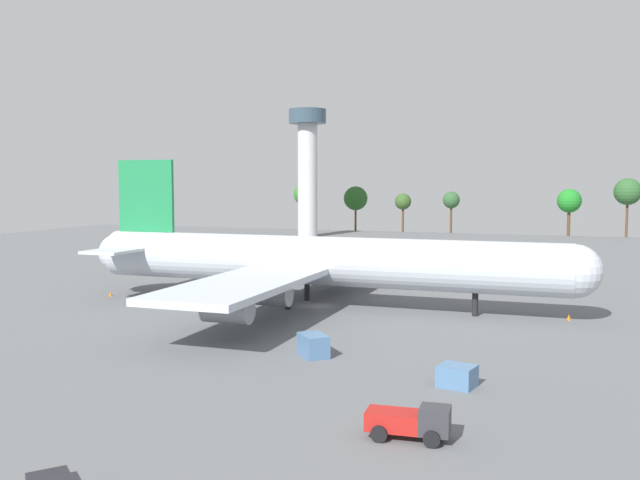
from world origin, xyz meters
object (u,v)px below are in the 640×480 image
at_px(cargo_airplane, 317,262).
at_px(safety_cone_nose, 569,317).
at_px(control_tower, 308,161).
at_px(fuel_truck, 514,279).
at_px(catering_truck, 247,259).
at_px(cargo_container_fore, 457,376).
at_px(cargo_loader, 411,421).
at_px(safety_cone_tail, 111,294).
at_px(cargo_container_aft, 313,345).

bearing_deg(cargo_airplane, safety_cone_nose, 1.96).
bearing_deg(control_tower, safety_cone_nose, -55.64).
bearing_deg(cargo_airplane, fuel_truck, 47.69).
bearing_deg(catering_truck, safety_cone_nose, -31.53).
bearing_deg(control_tower, cargo_container_fore, -65.01).
height_order(cargo_loader, safety_cone_tail, cargo_loader).
height_order(cargo_loader, control_tower, control_tower).
bearing_deg(safety_cone_tail, safety_cone_nose, 3.38).
distance_m(cargo_loader, catering_truck, 87.75).
relative_size(cargo_loader, fuel_truck, 1.14).
height_order(cargo_container_fore, safety_cone_nose, cargo_container_fore).
bearing_deg(control_tower, cargo_airplane, -68.89).
bearing_deg(cargo_airplane, control_tower, 111.11).
distance_m(cargo_container_aft, safety_cone_tail, 41.91).
bearing_deg(fuel_truck, safety_cone_tail, -152.31).
height_order(safety_cone_nose, control_tower, control_tower).
relative_size(catering_truck, safety_cone_nose, 6.54).
relative_size(safety_cone_tail, control_tower, 0.02).
height_order(safety_cone_tail, control_tower, control_tower).
xyz_separation_m(cargo_container_fore, cargo_container_aft, (-13.19, 4.87, 0.16)).
distance_m(cargo_airplane, cargo_container_fore, 35.46).
bearing_deg(fuel_truck, safety_cone_nose, -72.22).
relative_size(catering_truck, control_tower, 0.12).
bearing_deg(cargo_loader, safety_cone_nose, 77.37).
relative_size(cargo_loader, safety_cone_tail, 7.88).
bearing_deg(cargo_airplane, cargo_container_fore, -53.04).
relative_size(catering_truck, cargo_container_aft, 1.21).
height_order(fuel_truck, safety_cone_nose, fuel_truck).
xyz_separation_m(cargo_loader, cargo_container_fore, (1.06, 11.51, -0.29)).
xyz_separation_m(catering_truck, control_tower, (-12.51, 65.29, 20.02)).
relative_size(cargo_loader, cargo_container_fore, 1.67).
xyz_separation_m(safety_cone_nose, safety_cone_tail, (-57.60, -3.41, -0.01)).
relative_size(safety_cone_nose, safety_cone_tail, 1.04).
xyz_separation_m(cargo_airplane, catering_truck, (-26.20, 34.97, -4.45)).
distance_m(cargo_container_aft, safety_cone_nose, 32.20).
bearing_deg(catering_truck, cargo_loader, -58.18).
height_order(cargo_loader, catering_truck, catering_truck).
distance_m(safety_cone_tail, control_tower, 105.24).
bearing_deg(fuel_truck, catering_truck, 167.08).
xyz_separation_m(cargo_airplane, fuel_truck, (21.81, 23.96, -4.39)).
height_order(cargo_airplane, safety_cone_tail, cargo_airplane).
bearing_deg(safety_cone_tail, cargo_loader, -37.48).
xyz_separation_m(cargo_loader, safety_cone_nose, (9.10, 40.60, -0.76)).
relative_size(catering_truck, cargo_container_fore, 1.45).
bearing_deg(cargo_container_aft, cargo_container_fore, -20.28).
height_order(cargo_loader, cargo_container_fore, cargo_loader).
distance_m(cargo_loader, safety_cone_nose, 41.61).
height_order(fuel_truck, safety_cone_tail, fuel_truck).
bearing_deg(control_tower, cargo_container_aft, -69.30).
distance_m(cargo_airplane, cargo_loader, 44.61).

